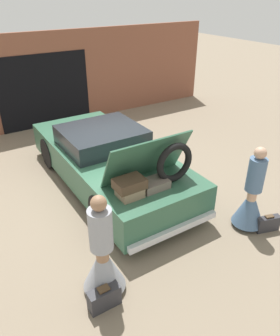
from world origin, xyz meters
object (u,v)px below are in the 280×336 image
object	(u,v)px
suitcase_beside_left_person	(104,298)
car	(109,160)
person_left	(103,259)
person_right	(251,200)
suitcase_beside_right_person	(268,224)

from	to	relation	value
suitcase_beside_left_person	car	bearing A→B (deg)	61.02
person_left	suitcase_beside_left_person	distance (m)	0.52
person_right	suitcase_beside_right_person	size ratio (longest dim) A/B	3.52
person_right	suitcase_beside_right_person	bearing A→B (deg)	-132.95
person_left	person_right	world-z (taller)	person_left
car	person_left	distance (m)	2.97
car	suitcase_beside_right_person	distance (m)	3.44
person_right	suitcase_beside_left_person	world-z (taller)	person_right
car	suitcase_beside_left_person	world-z (taller)	car
car	person_left	xyz separation A→B (m)	(-1.45, -2.60, -0.00)
suitcase_beside_right_person	suitcase_beside_left_person	bearing A→B (deg)	177.80
car	suitcase_beside_right_person	size ratio (longest dim) A/B	10.42
car	suitcase_beside_right_person	bearing A→B (deg)	-61.10
person_left	person_right	distance (m)	2.90
person_right	suitcase_beside_right_person	world-z (taller)	person_right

